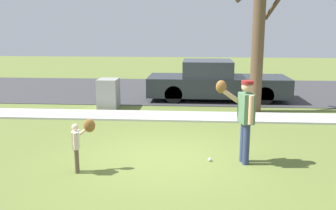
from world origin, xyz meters
name	(u,v)px	position (x,y,z in m)	size (l,w,h in m)	color
ground_plane	(175,118)	(0.00, 3.50, 0.00)	(48.00, 48.00, 0.00)	olive
sidewalk_strip	(175,116)	(0.00, 3.60, 0.03)	(36.00, 1.20, 0.06)	#B2B2AD
road_surface	(181,90)	(0.00, 8.60, 0.01)	(36.00, 6.80, 0.02)	#38383A
person_adult	(244,112)	(1.57, -0.19, 1.05)	(0.77, 0.58, 1.68)	navy
person_child	(80,138)	(-1.53, -0.87, 0.65)	(0.43, 0.45, 1.00)	brown
baseball	(210,159)	(0.93, -0.16, 0.04)	(0.07, 0.07, 0.07)	white
utility_cabinet	(108,93)	(-2.35, 4.83, 0.50)	(0.66, 0.77, 0.99)	gray
street_tree_near	(259,23)	(2.56, 4.58, 2.82)	(1.85, 1.88, 5.32)	brown
parked_pickup_dark	(215,82)	(1.37, 6.53, 0.67)	(5.20, 1.95, 1.48)	#23282D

